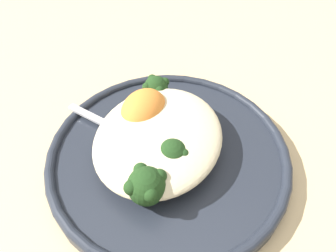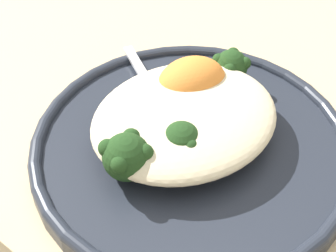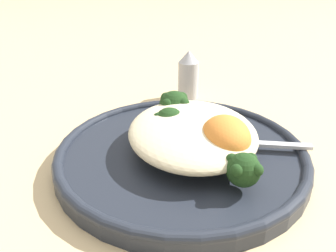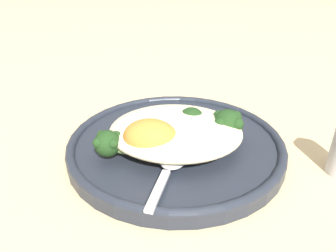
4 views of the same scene
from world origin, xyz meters
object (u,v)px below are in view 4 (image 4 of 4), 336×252
(plate, at_px, (173,144))
(broccoli_stalk_0, at_px, (220,129))
(sweet_potato_chunk_1, at_px, (150,138))
(spoon, at_px, (169,164))
(broccoli_stalk_1, at_px, (191,125))
(broccoli_stalk_2, at_px, (166,130))
(broccoli_stalk_3, at_px, (128,145))
(quinoa_mound, at_px, (179,131))
(sweet_potato_chunk_0, at_px, (164,142))

(plate, xyz_separation_m, broccoli_stalk_0, (-0.06, 0.01, 0.03))
(sweet_potato_chunk_1, relative_size, spoon, 0.59)
(broccoli_stalk_1, xyz_separation_m, broccoli_stalk_2, (0.03, 0.01, -0.01))
(broccoli_stalk_0, xyz_separation_m, broccoli_stalk_1, (0.04, -0.01, -0.00))
(broccoli_stalk_0, relative_size, broccoli_stalk_3, 0.88)
(plate, height_order, broccoli_stalk_3, broccoli_stalk_3)
(broccoli_stalk_3, bearing_deg, spoon, 151.37)
(spoon, bearing_deg, broccoli_stalk_3, -102.13)
(plate, xyz_separation_m, broccoli_stalk_3, (0.05, 0.05, 0.02))
(broccoli_stalk_3, xyz_separation_m, spoon, (-0.05, 0.02, -0.01))
(spoon, bearing_deg, broccoli_stalk_2, -161.89)
(broccoli_stalk_0, xyz_separation_m, broccoli_stalk_2, (0.07, -0.00, -0.01))
(broccoli_stalk_1, relative_size, sweet_potato_chunk_1, 1.28)
(plate, xyz_separation_m, broccoli_stalk_2, (0.01, 0.00, 0.02))
(quinoa_mound, height_order, broccoli_stalk_0, broccoli_stalk_0)
(broccoli_stalk_0, bearing_deg, plate, 137.40)
(broccoli_stalk_1, distance_m, broccoli_stalk_3, 0.09)
(broccoli_stalk_3, bearing_deg, plate, -143.84)
(plate, relative_size, broccoli_stalk_2, 3.51)
(quinoa_mound, distance_m, broccoli_stalk_2, 0.02)
(quinoa_mound, relative_size, sweet_potato_chunk_1, 2.56)
(quinoa_mound, distance_m, broccoli_stalk_0, 0.05)
(sweet_potato_chunk_0, bearing_deg, spoon, 107.72)
(plate, height_order, broccoli_stalk_2, broccoli_stalk_2)
(plate, bearing_deg, sweet_potato_chunk_1, 59.97)
(quinoa_mound, bearing_deg, sweet_potato_chunk_1, 43.02)
(broccoli_stalk_0, bearing_deg, sweet_potato_chunk_1, 166.42)
(broccoli_stalk_1, bearing_deg, broccoli_stalk_2, 114.22)
(broccoli_stalk_3, relative_size, spoon, 1.02)
(broccoli_stalk_3, relative_size, sweet_potato_chunk_1, 1.73)
(quinoa_mound, distance_m, sweet_potato_chunk_0, 0.03)
(quinoa_mound, bearing_deg, broccoli_stalk_3, 29.72)
(broccoli_stalk_2, xyz_separation_m, sweet_potato_chunk_1, (0.02, 0.04, 0.01))
(spoon, bearing_deg, sweet_potato_chunk_0, -151.50)
(broccoli_stalk_3, bearing_deg, sweet_potato_chunk_0, 179.55)
(broccoli_stalk_2, distance_m, broccoli_stalk_3, 0.06)
(broccoli_stalk_0, height_order, broccoli_stalk_2, broccoli_stalk_0)
(plate, height_order, broccoli_stalk_0, broccoli_stalk_0)
(broccoli_stalk_1, bearing_deg, sweet_potato_chunk_1, 144.40)
(broccoli_stalk_2, height_order, sweet_potato_chunk_1, sweet_potato_chunk_1)
(broccoli_stalk_0, bearing_deg, quinoa_mound, 149.89)
(quinoa_mound, bearing_deg, broccoli_stalk_0, -172.64)
(broccoli_stalk_0, height_order, sweet_potato_chunk_0, broccoli_stalk_0)
(quinoa_mound, relative_size, broccoli_stalk_0, 1.69)
(broccoli_stalk_3, xyz_separation_m, sweet_potato_chunk_1, (-0.03, -0.00, 0.01))
(plate, bearing_deg, broccoli_stalk_3, 41.87)
(sweet_potato_chunk_0, xyz_separation_m, spoon, (-0.01, 0.02, -0.01))
(broccoli_stalk_2, relative_size, sweet_potato_chunk_1, 1.24)
(quinoa_mound, distance_m, broccoli_stalk_3, 0.07)
(quinoa_mound, distance_m, broccoli_stalk_1, 0.02)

